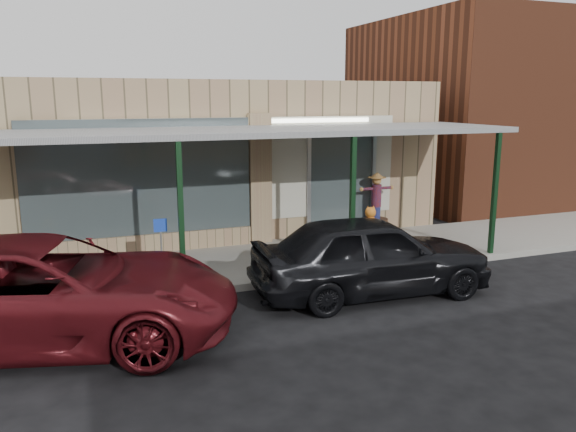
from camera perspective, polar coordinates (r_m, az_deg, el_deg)
name	(u,v)px	position (r m, az deg, el deg)	size (l,w,h in m)	color
ground	(313,324)	(9.71, 2.55, -10.92)	(120.00, 120.00, 0.00)	black
sidewalk	(251,263)	(12.88, -3.75, -4.76)	(40.00, 3.20, 0.15)	gray
storefront	(205,156)	(16.84, -8.39, 6.10)	(12.00, 6.25, 4.20)	#9C865F
awning	(250,133)	(12.32, -3.89, 8.38)	(12.00, 3.00, 3.04)	slate
block_buildings_near	(259,98)	(18.28, -2.98, 11.91)	(61.00, 8.00, 8.00)	brown
barrel_scarecrow	(376,213)	(15.25, 8.91, 0.25)	(1.03, 0.71, 1.69)	#472E1C
barrel_pumpkin	(42,276)	(11.94, -23.72, -5.56)	(0.64, 0.64, 0.67)	#472E1C
handicap_sign	(161,241)	(11.51, -12.78, -2.47)	(0.26, 0.03, 1.26)	gray
parked_sedan	(371,255)	(10.98, 8.44, -3.92)	(4.74, 2.16, 1.59)	black
car_maroon	(45,292)	(9.55, -23.46, -7.06)	(2.74, 5.95, 1.65)	#561117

